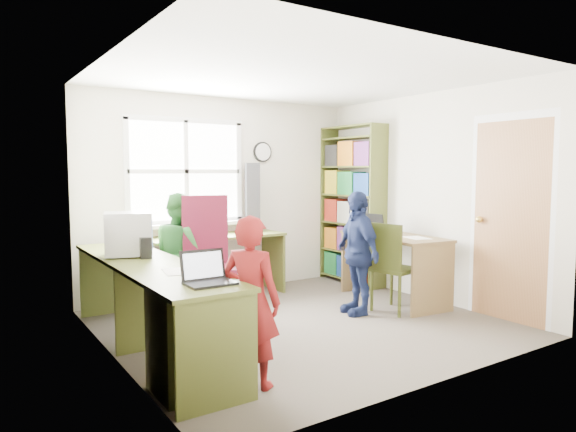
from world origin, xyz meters
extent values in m
cube|color=#494239|center=(0.00, 0.00, -0.01)|extent=(3.60, 3.40, 0.02)
cube|color=white|center=(0.00, 0.00, 2.41)|extent=(3.60, 3.40, 0.02)
cube|color=silver|center=(0.00, 1.71, 1.20)|extent=(3.60, 0.02, 2.40)
cube|color=silver|center=(0.00, -1.71, 1.20)|extent=(3.60, 0.02, 2.40)
cube|color=silver|center=(-1.81, 0.00, 1.20)|extent=(0.02, 3.40, 2.40)
cube|color=silver|center=(1.81, 0.00, 1.20)|extent=(0.02, 3.40, 2.40)
cube|color=white|center=(-0.50, 1.69, 1.50)|extent=(1.40, 0.01, 1.20)
cube|color=white|center=(-0.50, 1.68, 1.50)|extent=(1.48, 0.04, 1.28)
cube|color=#A37046|center=(1.79, -1.05, 1.00)|extent=(0.02, 0.82, 2.00)
sphere|color=gold|center=(1.75, -0.72, 1.00)|extent=(0.07, 0.07, 0.07)
cylinder|color=black|center=(0.55, 1.68, 1.75)|extent=(0.26, 0.03, 0.26)
cylinder|color=white|center=(0.55, 1.66, 1.75)|extent=(0.22, 0.01, 0.22)
cube|color=#565F26|center=(-1.50, 0.10, 0.73)|extent=(0.60, 2.70, 0.03)
cube|color=#565F26|center=(-0.25, 1.42, 0.73)|extent=(1.65, 0.56, 0.03)
cube|color=#565F26|center=(-1.50, 0.10, 0.36)|extent=(0.56, 0.03, 0.72)
cube|color=#565F26|center=(-1.50, -1.22, 0.36)|extent=(0.56, 0.03, 0.72)
cube|color=#565F26|center=(-1.50, 1.42, 0.36)|extent=(0.56, 0.03, 0.72)
cube|color=#565F26|center=(0.55, 1.42, 0.36)|extent=(0.03, 0.52, 0.72)
cube|color=#565F26|center=(-1.50, -0.85, 0.36)|extent=(0.54, 0.45, 0.72)
cube|color=brown|center=(1.40, 0.15, 0.75)|extent=(0.76, 1.39, 0.03)
cube|color=brown|center=(1.33, -0.49, 0.37)|extent=(0.57, 0.09, 0.74)
cube|color=brown|center=(1.47, 0.79, 0.37)|extent=(0.57, 0.09, 0.74)
cube|color=#565F26|center=(1.65, 0.68, 1.05)|extent=(0.30, 0.02, 2.10)
cube|color=#565F26|center=(1.65, 1.68, 1.05)|extent=(0.30, 0.02, 2.10)
cube|color=#565F26|center=(1.65, 1.18, 2.09)|extent=(0.30, 1.00, 0.02)
cube|color=#565F26|center=(1.65, 1.18, 0.06)|extent=(0.30, 1.00, 0.02)
cube|color=#565F26|center=(1.65, 1.18, 0.42)|extent=(0.30, 1.00, 0.02)
cube|color=#565F26|center=(1.65, 1.18, 0.80)|extent=(0.30, 1.00, 0.02)
cube|color=#565F26|center=(1.65, 1.18, 1.18)|extent=(0.30, 1.00, 0.02)
cube|color=#565F26|center=(1.65, 1.18, 1.56)|extent=(0.30, 1.00, 0.02)
cube|color=#565F26|center=(1.65, 1.18, 1.94)|extent=(0.30, 1.00, 0.02)
cube|color=#A82718|center=(1.65, 0.88, 0.21)|extent=(0.25, 0.28, 0.27)
cube|color=navy|center=(1.65, 1.20, 0.21)|extent=(0.25, 0.30, 0.29)
cube|color=#1C7836|center=(1.65, 1.50, 0.22)|extent=(0.25, 0.26, 0.30)
cube|color=gold|center=(1.65, 0.88, 0.58)|extent=(0.25, 0.28, 0.30)
cube|color=#713078|center=(1.65, 1.20, 0.59)|extent=(0.25, 0.30, 0.32)
cube|color=orange|center=(1.65, 1.50, 0.57)|extent=(0.25, 0.26, 0.29)
cube|color=black|center=(1.65, 0.88, 0.97)|extent=(0.25, 0.28, 0.32)
cube|color=beige|center=(1.65, 1.20, 0.95)|extent=(0.25, 0.30, 0.29)
cube|color=#A82718|center=(1.65, 1.50, 0.96)|extent=(0.25, 0.26, 0.30)
cube|color=navy|center=(1.65, 0.88, 1.33)|extent=(0.25, 0.28, 0.29)
cube|color=#1C7836|center=(1.65, 1.20, 1.34)|extent=(0.25, 0.30, 0.30)
cube|color=gold|center=(1.65, 1.50, 1.35)|extent=(0.25, 0.26, 0.32)
cube|color=#713078|center=(1.65, 0.88, 1.72)|extent=(0.25, 0.28, 0.30)
cube|color=orange|center=(1.65, 1.20, 1.73)|extent=(0.25, 0.30, 0.32)
cube|color=black|center=(1.65, 1.50, 1.71)|extent=(0.25, 0.26, 0.29)
cylinder|color=black|center=(-0.76, 0.52, 0.03)|extent=(0.72, 0.72, 0.05)
cylinder|color=black|center=(-0.76, 0.52, 0.27)|extent=(0.08, 0.08, 0.44)
cube|color=maroon|center=(-0.76, 0.52, 0.52)|extent=(0.59, 0.59, 0.09)
cube|color=maroon|center=(-0.69, 0.74, 0.92)|extent=(0.46, 0.21, 0.69)
cylinder|color=#353C14|center=(0.96, -0.38, 0.22)|extent=(0.04, 0.04, 0.44)
cylinder|color=#353C14|center=(1.31, -0.32, 0.22)|extent=(0.04, 0.04, 0.44)
cylinder|color=#353C14|center=(0.90, -0.03, 0.22)|extent=(0.04, 0.04, 0.44)
cylinder|color=#353C14|center=(1.25, 0.03, 0.22)|extent=(0.04, 0.04, 0.44)
cube|color=#353C14|center=(1.10, -0.18, 0.45)|extent=(0.48, 0.48, 0.04)
cube|color=#353C14|center=(0.92, -0.21, 0.71)|extent=(0.09, 0.39, 0.49)
cube|color=#A9A9AE|center=(-1.54, 0.49, 0.76)|extent=(0.34, 0.30, 0.02)
cube|color=#A9A9AE|center=(-1.54, 0.49, 0.95)|extent=(0.47, 0.44, 0.37)
cube|color=#3F72F2|center=(-1.35, 0.44, 0.95)|extent=(0.09, 0.30, 0.27)
cube|color=black|center=(-1.43, -0.97, 0.76)|extent=(0.32, 0.24, 0.02)
cube|color=black|center=(-1.43, -0.85, 0.86)|extent=(0.32, 0.06, 0.21)
cube|color=white|center=(-1.43, -0.86, 0.86)|extent=(0.28, 0.04, 0.17)
cube|color=black|center=(1.45, 0.43, 0.78)|extent=(0.27, 0.36, 0.02)
cube|color=black|center=(1.32, 0.42, 0.89)|extent=(0.08, 0.34, 0.23)
cube|color=#3F72F2|center=(1.33, 0.42, 0.89)|extent=(0.06, 0.30, 0.18)
cube|color=black|center=(-1.46, 0.27, 0.84)|extent=(0.10, 0.10, 0.18)
cube|color=black|center=(-1.50, 0.77, 0.85)|extent=(0.12, 0.12, 0.19)
cube|color=black|center=(0.31, 1.53, 1.18)|extent=(0.21, 0.20, 0.85)
cube|color=red|center=(1.38, 0.63, 0.80)|extent=(0.30, 0.30, 0.06)
cube|color=white|center=(-1.45, -0.44, 0.75)|extent=(0.26, 0.33, 0.00)
cube|color=white|center=(1.42, -0.18, 0.77)|extent=(0.27, 0.33, 0.00)
imported|color=#327E3A|center=(-0.52, 1.42, 0.90)|extent=(0.18, 0.15, 0.31)
imported|color=maroon|center=(-1.14, -1.01, 0.60)|extent=(0.48, 0.53, 1.20)
imported|color=#2C702D|center=(-0.88, 0.95, 0.64)|extent=(0.55, 0.67, 1.28)
imported|color=#161F45|center=(0.70, -0.01, 0.65)|extent=(0.47, 0.81, 1.30)
camera|label=1|loc=(-2.85, -4.06, 1.50)|focal=32.00mm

